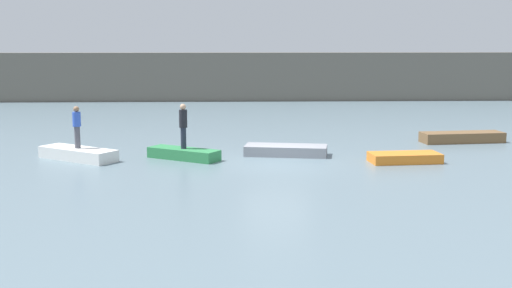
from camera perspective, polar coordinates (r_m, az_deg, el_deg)
name	(u,v)px	position (r m, az deg, el deg)	size (l,w,h in m)	color
ground_plane	(276,162)	(25.82, 1.71, -1.55)	(120.00, 120.00, 0.00)	slate
embankment_wall	(254,77)	(50.80, -0.19, 5.74)	(80.00, 1.20, 3.63)	#666056
rowboat_white	(78,154)	(27.19, -14.90, -0.82)	(3.38, 1.08, 0.46)	white
rowboat_green	(184,154)	(26.55, -6.17, -0.84)	(2.96, 0.90, 0.42)	#2D7F47
rowboat_grey	(286,150)	(27.28, 2.56, -0.54)	(3.31, 1.26, 0.41)	gray
rowboat_orange	(405,158)	(26.36, 12.53, -1.14)	(2.67, 1.20, 0.36)	orange
rowboat_brown	(462,137)	(32.07, 17.13, 0.56)	(3.76, 1.08, 0.47)	brown
person_blue_shirt	(77,125)	(27.02, -15.00, 1.58)	(0.32, 0.32, 1.65)	#4C4C56
person_dark_shirt	(183,124)	(26.37, -6.21, 1.72)	(0.32, 0.32, 1.77)	#232838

